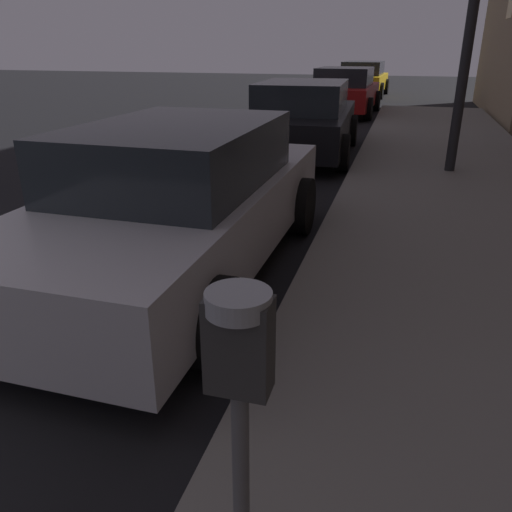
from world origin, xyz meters
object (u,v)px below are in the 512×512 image
object	(u,v)px
car_silver	(180,201)
car_red	(344,92)
car_yellow_cab	(363,79)
car_black	(302,119)
parking_meter	(240,386)

from	to	relation	value
car_silver	car_red	bearing A→B (deg)	90.01
car_silver	car_yellow_cab	xyz separation A→B (m)	(-0.00, 19.48, 0.01)
car_silver	car_black	xyz separation A→B (m)	(0.00, 5.93, 0.00)
car_yellow_cab	car_black	bearing A→B (deg)	-89.99
car_black	car_yellow_cab	distance (m)	13.55
car_red	car_yellow_cab	world-z (taller)	same
parking_meter	car_silver	world-z (taller)	parking_meter
car_silver	car_yellow_cab	size ratio (longest dim) A/B	1.09
parking_meter	car_black	bearing A→B (deg)	99.87
car_silver	parking_meter	bearing A→B (deg)	-62.88
car_red	car_yellow_cab	xyz separation A→B (m)	(-0.00, 6.68, 0.01)
car_silver	car_red	size ratio (longest dim) A/B	1.12
parking_meter	car_yellow_cab	xyz separation A→B (m)	(-1.57, 22.54, -0.41)
parking_meter	car_red	distance (m)	15.94
car_silver	car_yellow_cab	bearing A→B (deg)	90.00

